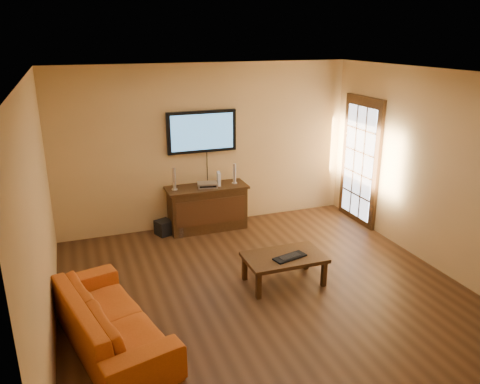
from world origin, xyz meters
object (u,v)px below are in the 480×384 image
av_receiver (207,185)px  bottle (181,232)px  media_console (207,208)px  television (202,132)px  speaker_left (174,180)px  sofa (109,310)px  keyboard (290,257)px  coffee_table (284,259)px  speaker_right (235,174)px  subwoofer (164,227)px  game_console (219,179)px

av_receiver → bottle: bearing=-149.1°
media_console → television: bearing=90.0°
speaker_left → av_receiver: (0.54, -0.03, -0.13)m
media_console → sofa: bearing=-125.3°
bottle → media_console: bearing=23.1°
sofa → bottle: (1.33, 2.38, -0.29)m
sofa → keyboard: 2.33m
coffee_table → speaker_right: bearing=88.2°
coffee_table → bottle: coffee_table is taller
av_receiver → subwoofer: 1.00m
bottle → speaker_right: bearing=12.5°
sofa → television: bearing=-47.4°
media_console → bottle: media_console is taller
speaker_left → game_console: bearing=-1.1°
subwoofer → keyboard: size_ratio=0.51×
sofa → media_console: bearing=-49.6°
media_console → subwoofer: 0.78m
television → game_console: bearing=-46.2°
av_receiver → bottle: size_ratio=1.54×
television → subwoofer: bearing=-164.5°
av_receiver → game_console: bearing=15.4°
television → sofa: 3.57m
speaker_right → keyboard: bearing=-90.7°
coffee_table → sofa: sofa is taller
coffee_table → av_receiver: 2.16m
speaker_left → av_receiver: speaker_left is taller
av_receiver → game_console: (0.20, 0.02, 0.08)m
game_console → subwoofer: bearing=-171.7°
media_console → bottle: size_ratio=6.55×
av_receiver → subwoofer: size_ratio=1.30×
media_console → speaker_left: size_ratio=3.72×
media_console → speaker_left: (-0.53, 0.01, 0.54)m
media_console → television: television is taller
speaker_left → bottle: (0.03, -0.23, -0.82)m
speaker_right → av_receiver: (-0.48, -0.03, -0.12)m
coffee_table → av_receiver: av_receiver is taller
coffee_table → av_receiver: (-0.42, 2.08, 0.44)m
coffee_table → keyboard: size_ratio=2.20×
television → av_receiver: bearing=-89.0°
coffee_table → media_console: bearing=101.3°
av_receiver → keyboard: size_ratio=0.66×
game_console → subwoofer: game_console is taller
game_console → keyboard: bearing=-74.5°
av_receiver → subwoofer: bearing=-172.3°
speaker_right → keyboard: (-0.03, -2.18, -0.50)m
media_console → television: 1.26m
coffee_table → keyboard: 0.11m
speaker_right → bottle: bearing=-167.5°
speaker_left → av_receiver: bearing=-3.6°
sofa → subwoofer: sofa is taller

